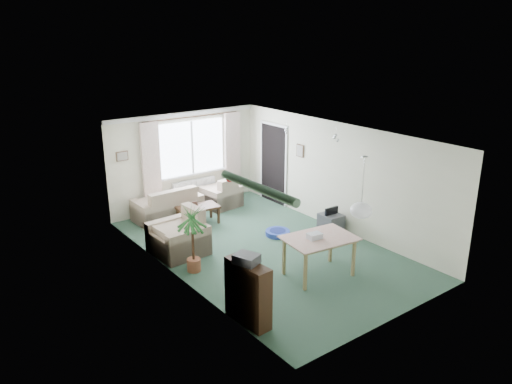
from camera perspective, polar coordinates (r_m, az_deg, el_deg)
ground at (r=10.30m, az=1.01°, el=-6.51°), size 6.50×6.50×0.00m
window at (r=12.48m, az=-7.38°, el=5.08°), size 1.80×0.03×1.30m
curtain_rod at (r=12.26m, az=-7.33°, el=8.51°), size 2.60×0.03×0.03m
curtain_left at (r=11.94m, az=-11.89°, el=3.10°), size 0.45×0.08×2.00m
curtain_right at (r=13.04m, az=-2.72°, el=4.74°), size 0.45×0.08×2.00m
radiator at (r=12.74m, az=-7.09°, el=0.22°), size 1.20×0.10×0.55m
doorway at (r=12.75m, az=2.03°, el=3.18°), size 0.03×0.95×2.00m
pendant_lamp at (r=8.32m, az=11.93°, el=-2.07°), size 0.36×0.36×0.36m
tinsel_garland at (r=6.68m, az=0.19°, el=0.52°), size 1.60×1.60×0.12m
bauble_cluster_a at (r=11.07m, az=3.55°, el=7.32°), size 0.20×0.20×0.20m
bauble_cluster_b at (r=10.41m, az=9.12°, el=6.43°), size 0.20×0.20×0.20m
wall_picture_back at (r=11.72m, az=-15.06°, el=3.98°), size 0.28×0.03×0.22m
wall_picture_right at (r=11.87m, az=5.07°, el=4.72°), size 0.03×0.24×0.30m
sofa at (r=11.94m, az=-10.10°, el=-1.23°), size 1.57×0.86×0.78m
armchair_corner at (r=12.60m, az=-4.14°, el=0.05°), size 0.96×0.92×0.78m
armchair_left at (r=10.07m, az=-8.92°, el=-4.54°), size 1.00×1.05×0.90m
coffee_table at (r=11.57m, az=-6.63°, el=-2.63°), size 0.99×0.63×0.42m
photo_frame at (r=11.38m, az=-6.99°, el=-1.47°), size 0.12×0.04×0.16m
bookshelf at (r=7.70m, az=-0.93°, el=-11.46°), size 0.33×0.83×1.00m
hifi_box at (r=7.43m, az=-1.09°, el=-7.65°), size 0.39×0.43×0.14m
houseplant at (r=9.22m, az=-7.24°, el=-5.32°), size 0.66×0.66×1.30m
dining_table at (r=9.19m, az=7.18°, el=-7.36°), size 1.25×0.91×0.73m
gift_box at (r=8.96m, az=6.70°, el=-5.06°), size 0.27×0.21×0.12m
tv_cube at (r=11.13m, az=8.55°, el=-3.57°), size 0.44×0.48×0.43m
pet_bed at (r=10.94m, az=2.49°, el=-4.68°), size 0.66×0.66×0.11m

